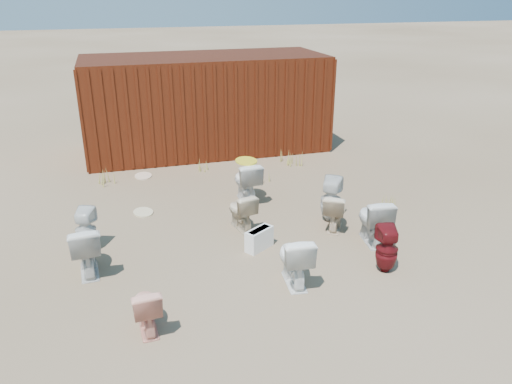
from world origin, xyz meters
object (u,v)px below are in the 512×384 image
object	(u,v)px
toilet_front_c	(294,259)
loose_tank	(259,239)
toilet_front_pink	(146,308)
toilet_back_beige_right	(335,211)
toilet_front_maroon	(387,249)
shipping_container	(206,103)
toilet_back_e	(331,200)
toilet_front_a	(86,249)
toilet_front_e	(373,220)
toilet_back_beige_left	(241,211)
toilet_back_yellowlid	(246,181)
toilet_back_a	(86,230)

from	to	relation	value
toilet_front_c	loose_tank	world-z (taller)	toilet_front_c
toilet_front_pink	toilet_back_beige_right	world-z (taller)	toilet_back_beige_right
toilet_front_maroon	toilet_front_pink	bearing A→B (deg)	16.19
toilet_front_maroon	loose_tank	size ratio (longest dim) A/B	1.46
shipping_container	loose_tank	distance (m)	5.77
toilet_front_pink	toilet_front_c	xyz separation A→B (m)	(2.12, 0.50, 0.07)
toilet_front_maroon	toilet_back_e	bearing A→B (deg)	-78.33
shipping_container	toilet_front_a	world-z (taller)	shipping_container
toilet_front_maroon	toilet_front_e	size ratio (longest dim) A/B	0.90
shipping_container	loose_tank	size ratio (longest dim) A/B	12.00
toilet_back_e	loose_tank	world-z (taller)	toilet_back_e
toilet_front_pink	toilet_back_beige_right	xyz separation A→B (m)	(3.41, 1.94, 0.02)
toilet_back_beige_left	toilet_back_e	size ratio (longest dim) A/B	0.80
toilet_front_c	toilet_back_beige_left	bearing A→B (deg)	-76.42
toilet_front_c	toilet_back_beige_left	world-z (taller)	toilet_front_c
toilet_front_maroon	toilet_front_e	bearing A→B (deg)	-96.67
toilet_front_pink	toilet_front_c	size ratio (longest dim) A/B	0.82
toilet_front_a	toilet_back_beige_right	distance (m)	4.15
toilet_back_yellowlid	toilet_back_e	bearing A→B (deg)	130.66
toilet_back_beige_right	toilet_back_e	size ratio (longest dim) A/B	0.81
toilet_front_maroon	toilet_back_e	xyz separation A→B (m)	(-0.07, 1.85, 0.05)
toilet_front_c	toilet_front_e	bearing A→B (deg)	-148.76
toilet_front_a	toilet_back_beige_right	size ratio (longest dim) A/B	1.17
toilet_front_a	toilet_front_e	bearing A→B (deg)	172.43
toilet_front_maroon	toilet_back_beige_right	bearing A→B (deg)	-75.44
toilet_back_beige_right	toilet_back_yellowlid	size ratio (longest dim) A/B	0.81
toilet_back_e	toilet_back_beige_right	bearing A→B (deg)	114.96
toilet_back_a	toilet_back_beige_right	size ratio (longest dim) A/B	1.08
toilet_front_pink	toilet_front_c	distance (m)	2.17
toilet_front_pink	toilet_front_maroon	distance (m)	3.57
toilet_front_e	toilet_back_yellowlid	world-z (taller)	toilet_back_yellowlid
toilet_back_beige_right	loose_tank	size ratio (longest dim) A/B	1.35
toilet_back_a	toilet_back_beige_left	world-z (taller)	toilet_back_a
toilet_front_a	toilet_front_c	size ratio (longest dim) A/B	1.01
toilet_front_e	shipping_container	bearing A→B (deg)	-66.70
loose_tank	toilet_front_e	bearing A→B (deg)	-41.71
toilet_front_a	toilet_back_beige_right	xyz separation A→B (m)	(4.14, 0.32, -0.06)
toilet_back_beige_left	toilet_back_e	bearing A→B (deg)	162.11
toilet_back_a	toilet_back_beige_right	distance (m)	4.18
toilet_front_maroon	toilet_back_yellowlid	world-z (taller)	toilet_back_yellowlid
toilet_back_beige_right	toilet_front_e	bearing A→B (deg)	154.69
toilet_front_pink	toilet_back_e	bearing A→B (deg)	-150.07
toilet_front_pink	toilet_back_beige_left	bearing A→B (deg)	-130.43
shipping_container	toilet_back_e	world-z (taller)	shipping_container
shipping_container	loose_tank	world-z (taller)	shipping_container
toilet_front_maroon	loose_tank	distance (m)	2.01
toilet_back_beige_right	loose_tank	distance (m)	1.53
toilet_front_e	toilet_back_a	distance (m)	4.67
toilet_back_e	loose_tank	bearing A→B (deg)	59.27
toilet_front_c	toilet_back_beige_right	bearing A→B (deg)	-126.40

